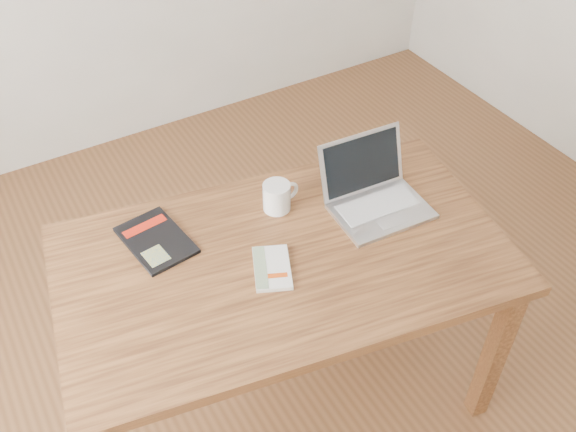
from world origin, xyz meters
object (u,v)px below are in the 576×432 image
desk (284,274)px  black_guidebook (156,240)px  white_guidebook (272,268)px  laptop (374,194)px  coffee_mug (278,196)px

desk → black_guidebook: black_guidebook is taller
desk → white_guidebook: white_guidebook is taller
white_guidebook → black_guidebook: 0.40m
white_guidebook → black_guidebook: size_ratio=0.75×
black_guidebook → laptop: bearing=-23.6°
laptop → black_guidebook: bearing=167.6°
desk → laptop: (0.39, 0.06, 0.14)m
coffee_mug → black_guidebook: bearing=168.2°
black_guidebook → coffee_mug: size_ratio=2.10×
desk → black_guidebook: 0.43m
laptop → desk: bearing=-168.0°
black_guidebook → coffee_mug: coffee_mug is taller
laptop → coffee_mug: 0.33m
white_guidebook → desk: bearing=52.9°
white_guidebook → coffee_mug: size_ratio=1.57×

